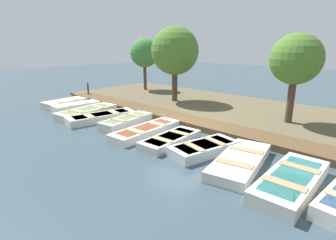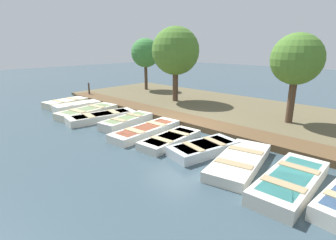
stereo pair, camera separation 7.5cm
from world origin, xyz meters
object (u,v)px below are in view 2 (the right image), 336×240
(rowboat_1, at_px, (77,106))
(park_tree_left, at_px, (176,51))
(rowboat_3, at_px, (102,117))
(park_tree_center, at_px, (297,60))
(rowboat_6, at_px, (170,139))
(rowboat_5, at_px, (146,130))
(mooring_post_near, at_px, (89,90))
(rowboat_8, at_px, (240,161))
(park_tree_far_left, at_px, (145,53))
(rowboat_0, at_px, (66,103))
(rowboat_7, at_px, (204,148))
(rowboat_9, at_px, (290,182))
(rowboat_2, at_px, (87,112))
(rowboat_4, at_px, (127,121))

(rowboat_1, relative_size, park_tree_left, 0.55)
(rowboat_3, bearing_deg, park_tree_center, 138.53)
(rowboat_6, height_order, park_tree_center, park_tree_center)
(rowboat_5, xyz_separation_m, mooring_post_near, (-2.65, -9.25, 0.39))
(rowboat_8, relative_size, park_tree_far_left, 0.80)
(rowboat_5, height_order, rowboat_8, rowboat_5)
(rowboat_0, height_order, park_tree_center, park_tree_center)
(rowboat_3, xyz_separation_m, park_tree_left, (-5.75, -0.02, 3.21))
(rowboat_6, distance_m, rowboat_7, 1.56)
(rowboat_6, xyz_separation_m, park_tree_center, (-5.71, 2.54, 2.97))
(rowboat_9, bearing_deg, park_tree_left, -123.14)
(rowboat_0, distance_m, park_tree_left, 7.80)
(rowboat_0, relative_size, park_tree_center, 0.63)
(rowboat_9, relative_size, park_tree_left, 0.67)
(rowboat_2, bearing_deg, rowboat_4, 87.64)
(rowboat_3, xyz_separation_m, mooring_post_near, (-2.75, -5.92, 0.38))
(rowboat_2, distance_m, mooring_post_near, 5.20)
(rowboat_5, bearing_deg, park_tree_far_left, -135.78)
(rowboat_7, bearing_deg, rowboat_8, 100.76)
(rowboat_0, height_order, rowboat_9, rowboat_0)
(rowboat_6, bearing_deg, rowboat_3, -93.06)
(rowboat_7, distance_m, rowboat_9, 3.18)
(rowboat_7, bearing_deg, rowboat_3, -75.65)
(rowboat_8, bearing_deg, park_tree_center, 173.52)
(rowboat_4, xyz_separation_m, mooring_post_near, (-2.43, -7.61, 0.35))
(park_tree_far_left, bearing_deg, rowboat_9, 61.95)
(rowboat_3, bearing_deg, rowboat_4, 111.63)
(rowboat_2, bearing_deg, rowboat_6, 82.42)
(mooring_post_near, distance_m, park_tree_left, 7.20)
(rowboat_1, xyz_separation_m, park_tree_center, (-5.48, 10.48, 2.92))
(rowboat_1, bearing_deg, park_tree_far_left, -162.03)
(park_tree_far_left, xyz_separation_m, park_tree_left, (1.77, 4.90, 0.25))
(rowboat_2, xyz_separation_m, park_tree_far_left, (-7.49, -3.42, 2.95))
(rowboat_9, bearing_deg, rowboat_3, -92.59)
(rowboat_8, bearing_deg, mooring_post_near, -112.32)
(rowboat_1, distance_m, mooring_post_near, 3.81)
(mooring_post_near, bearing_deg, rowboat_5, 74.03)
(rowboat_5, xyz_separation_m, rowboat_8, (0.02, 4.57, -0.00))
(rowboat_2, distance_m, rowboat_8, 9.40)
(rowboat_3, relative_size, rowboat_7, 1.31)
(rowboat_0, distance_m, rowboat_3, 4.51)
(rowboat_4, xyz_separation_m, rowboat_8, (0.23, 6.21, -0.05))
(park_tree_left, bearing_deg, rowboat_9, 58.19)
(rowboat_3, distance_m, rowboat_7, 6.43)
(rowboat_4, height_order, rowboat_5, rowboat_4)
(mooring_post_near, xyz_separation_m, park_tree_center, (-2.98, 13.33, 2.57))
(rowboat_4, distance_m, park_tree_far_left, 10.20)
(rowboat_3, relative_size, rowboat_9, 1.10)
(rowboat_7, bearing_deg, rowboat_2, -76.13)
(rowboat_6, xyz_separation_m, rowboat_7, (-0.12, 1.55, 0.02))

